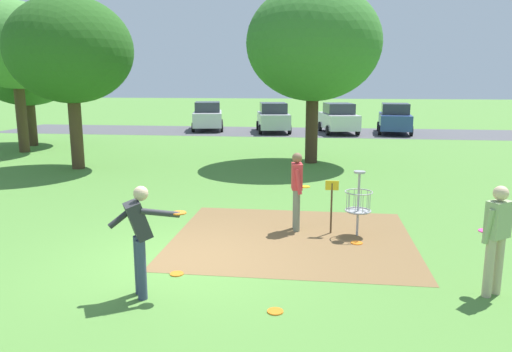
{
  "coord_description": "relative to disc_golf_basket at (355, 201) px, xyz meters",
  "views": [
    {
      "loc": [
        2.41,
        -8.04,
        3.23
      ],
      "look_at": [
        0.96,
        3.08,
        1.0
      ],
      "focal_mm": 33.88,
      "sensor_mm": 36.0,
      "label": 1
    }
  ],
  "objects": [
    {
      "name": "player_foreground_watching",
      "position": [
        1.88,
        -2.67,
        0.21
      ],
      "size": [
        0.47,
        0.45,
        1.71
      ],
      "color": "tan",
      "rests_on": "ground"
    },
    {
      "name": "player_throwing",
      "position": [
        -1.24,
        0.24,
        0.21
      ],
      "size": [
        0.42,
        0.49,
        1.71
      ],
      "color": "slate",
      "rests_on": "ground"
    },
    {
      "name": "tree_mid_center",
      "position": [
        -9.66,
        6.74,
        3.51
      ],
      "size": [
        4.44,
        4.44,
        6.18
      ],
      "color": "#4C3823",
      "rests_on": "ground"
    },
    {
      "name": "player_waiting_left",
      "position": [
        -3.4,
        -3.39,
        0.23
      ],
      "size": [
        1.16,
        0.52,
        1.71
      ],
      "color": "#384260",
      "rests_on": "ground"
    },
    {
      "name": "tree_near_right",
      "position": [
        -1.08,
        9.16,
        3.84
      ],
      "size": [
        5.15,
        5.15,
        6.8
      ],
      "color": "#422D1E",
      "rests_on": "ground"
    },
    {
      "name": "parked_car_rightmost",
      "position": [
        3.82,
        20.71,
        0.17
      ],
      "size": [
        2.25,
        4.34,
        1.84
      ],
      "color": "#2D4784",
      "rests_on": "ground"
    },
    {
      "name": "disc_golf_basket",
      "position": [
        0.0,
        0.0,
        0.0
      ],
      "size": [
        0.98,
        0.58,
        1.39
      ],
      "color": "#9E9EA3",
      "rests_on": "ground"
    },
    {
      "name": "frisbee_near_basket",
      "position": [
        0.02,
        -0.52,
        -0.74
      ],
      "size": [
        0.24,
        0.24,
        0.02
      ],
      "primitive_type": "cylinder",
      "color": "orange",
      "rests_on": "ground"
    },
    {
      "name": "parked_car_center_left",
      "position": [
        -3.68,
        20.51,
        0.17
      ],
      "size": [
        2.52,
        4.45,
        1.84
      ],
      "color": "#B2B7BC",
      "rests_on": "ground"
    },
    {
      "name": "frisbee_mid_grass",
      "position": [
        -3.12,
        -2.52,
        -0.74
      ],
      "size": [
        0.23,
        0.23,
        0.02
      ],
      "primitive_type": "cylinder",
      "color": "orange",
      "rests_on": "ground"
    },
    {
      "name": "dirt_tee_pad",
      "position": [
        -1.29,
        -0.35,
        -0.75
      ],
      "size": [
        4.91,
        4.31,
        0.01
      ],
      "primitive_type": "cube",
      "color": "brown",
      "rests_on": "ground"
    },
    {
      "name": "tree_mid_left",
      "position": [
        -14.16,
        10.4,
        3.96
      ],
      "size": [
        4.48,
        4.48,
        6.65
      ],
      "color": "#4C3823",
      "rests_on": "ground"
    },
    {
      "name": "parked_car_center_right",
      "position": [
        0.39,
        20.46,
        0.17
      ],
      "size": [
        2.51,
        4.45,
        1.84
      ],
      "color": "silver",
      "rests_on": "ground"
    },
    {
      "name": "frisbee_by_tee",
      "position": [
        -1.34,
        -3.65,
        -0.74
      ],
      "size": [
        0.23,
        0.23,
        0.02
      ],
      "primitive_type": "cylinder",
      "color": "orange",
      "rests_on": "ground"
    },
    {
      "name": "parking_lot_strip",
      "position": [
        -3.2,
        20.72,
        -0.75
      ],
      "size": [
        36.0,
        6.0,
        0.01
      ],
      "primitive_type": "cube",
      "color": "#4C4C51",
      "rests_on": "ground"
    },
    {
      "name": "ground_plane",
      "position": [
        -3.2,
        -1.94,
        -0.75
      ],
      "size": [
        160.0,
        160.0,
        0.0
      ],
      "primitive_type": "plane",
      "color": "#518438"
    },
    {
      "name": "tree_near_left",
      "position": [
        -15.07,
        12.52,
        3.5
      ],
      "size": [
        5.35,
        5.35,
        6.54
      ],
      "color": "#4C3823",
      "rests_on": "ground"
    },
    {
      "name": "parked_car_leftmost",
      "position": [
        -8.07,
        21.23,
        0.17
      ],
      "size": [
        2.61,
        4.48,
        1.84
      ],
      "color": "silver",
      "rests_on": "ground"
    }
  ]
}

